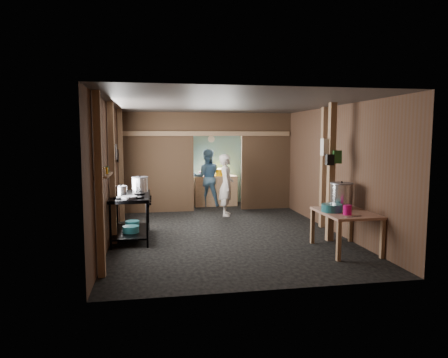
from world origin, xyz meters
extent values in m
cube|color=black|center=(0.00, 0.00, 0.00)|extent=(4.50, 7.00, 0.00)
cube|color=#4A443D|center=(0.00, 0.00, 2.60)|extent=(4.50, 7.00, 0.00)
cube|color=#4B2F1D|center=(0.00, 3.50, 1.30)|extent=(4.50, 0.00, 2.60)
cube|color=#4B2F1D|center=(0.00, -3.50, 1.30)|extent=(4.50, 0.00, 2.60)
cube|color=#4B2F1D|center=(-2.25, 0.00, 1.30)|extent=(0.00, 7.00, 2.60)
cube|color=#4B2F1D|center=(2.25, 0.00, 1.30)|extent=(0.00, 7.00, 2.60)
cube|color=#4B341E|center=(-1.32, 2.20, 1.30)|extent=(1.85, 0.10, 2.60)
cube|color=#4B341E|center=(1.57, 2.20, 1.30)|extent=(1.35, 0.10, 2.60)
cube|color=#4B341E|center=(0.25, 2.20, 2.30)|extent=(1.30, 0.10, 0.60)
cube|color=#6E9A99|center=(0.00, 3.44, 1.25)|extent=(4.40, 0.06, 2.50)
cube|color=#A5785A|center=(0.30, 2.95, 0.42)|extent=(1.20, 0.50, 0.85)
cylinder|color=silver|center=(0.25, 3.40, 1.90)|extent=(0.20, 0.03, 0.20)
cube|color=#A5785A|center=(-2.18, -2.60, 1.30)|extent=(0.10, 0.12, 2.60)
cube|color=#A5785A|center=(-2.18, -0.80, 1.30)|extent=(0.10, 0.12, 2.60)
cube|color=#A5785A|center=(-2.18, 1.20, 1.30)|extent=(0.10, 0.12, 2.60)
cube|color=#A5785A|center=(2.18, -0.20, 1.30)|extent=(0.10, 0.12, 2.60)
cube|color=#A5785A|center=(1.85, -1.30, 1.30)|extent=(0.12, 0.12, 2.60)
cube|color=#A5785A|center=(0.00, 2.15, 2.05)|extent=(4.40, 0.12, 0.12)
cylinder|color=slate|center=(-2.21, 0.40, 1.65)|extent=(0.03, 0.34, 0.34)
cylinder|color=black|center=(-2.21, 0.80, 1.55)|extent=(0.03, 0.30, 0.30)
cube|color=#A5785A|center=(-2.15, -2.10, 1.40)|extent=(0.14, 0.80, 0.03)
cylinder|color=silver|center=(-2.15, -2.35, 1.47)|extent=(0.07, 0.07, 0.10)
cylinder|color=#E99700|center=(-2.15, -2.10, 1.47)|extent=(0.08, 0.08, 0.10)
cylinder|color=#1E501E|center=(-2.15, -1.88, 1.47)|extent=(0.06, 0.06, 0.10)
cube|color=silver|center=(1.80, -1.22, 1.78)|extent=(0.22, 0.15, 0.32)
cube|color=#1E501E|center=(1.92, -1.36, 1.60)|extent=(0.16, 0.12, 0.24)
cube|color=black|center=(1.78, -1.38, 1.55)|extent=(0.14, 0.10, 0.20)
cylinder|color=#23686F|center=(-1.88, -0.71, 0.23)|extent=(0.31, 0.31, 0.13)
cylinder|color=#23686F|center=(-1.88, -0.18, 0.22)|extent=(0.28, 0.28, 0.11)
cylinder|color=#23686F|center=(1.59, -1.93, 0.75)|extent=(0.36, 0.36, 0.13)
cylinder|color=#CA0965|center=(1.72, -2.24, 0.77)|extent=(0.16, 0.16, 0.17)
cube|color=silver|center=(1.74, -2.42, 0.69)|extent=(0.30, 0.10, 0.01)
cylinder|color=#E99700|center=(0.46, 2.95, 0.95)|extent=(0.36, 0.36, 0.20)
cylinder|color=#A31737|center=(-0.11, 2.95, 0.92)|extent=(0.12, 0.12, 0.14)
imported|color=silver|center=(0.34, 1.44, 0.77)|extent=(0.46, 0.61, 1.54)
imported|color=#466D8B|center=(0.05, 2.88, 0.81)|extent=(0.85, 0.70, 1.62)
camera|label=1|loc=(-1.42, -8.32, 1.98)|focal=32.11mm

